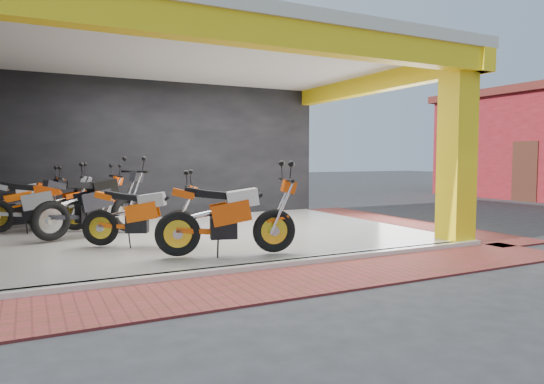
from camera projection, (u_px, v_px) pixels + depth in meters
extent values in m
plane|color=#2D2D30|center=(252.00, 255.00, 7.89)|extent=(80.00, 80.00, 0.00)
cube|color=white|center=(211.00, 235.00, 9.66)|extent=(8.00, 6.00, 0.10)
cube|color=beige|center=(209.00, 54.00, 9.42)|extent=(8.40, 6.40, 0.20)
cube|color=black|center=(169.00, 152.00, 12.31)|extent=(8.20, 0.20, 3.50)
cube|color=yellow|center=(457.00, 149.00, 8.79)|extent=(0.50, 0.50, 3.50)
cube|color=yellow|center=(281.00, 35.00, 6.77)|extent=(8.40, 0.30, 0.40)
cube|color=yellow|center=(373.00, 84.00, 11.24)|extent=(0.30, 6.40, 0.40)
cube|color=white|center=(281.00, 265.00, 6.98)|extent=(8.00, 0.20, 0.10)
cube|color=#993233|center=(310.00, 279.00, 6.28)|extent=(9.00, 1.40, 0.03)
cube|color=#993233|center=(397.00, 222.00, 11.83)|extent=(1.40, 7.00, 0.03)
cube|color=#3F1E14|center=(525.00, 171.00, 17.66)|extent=(0.06, 1.00, 2.20)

